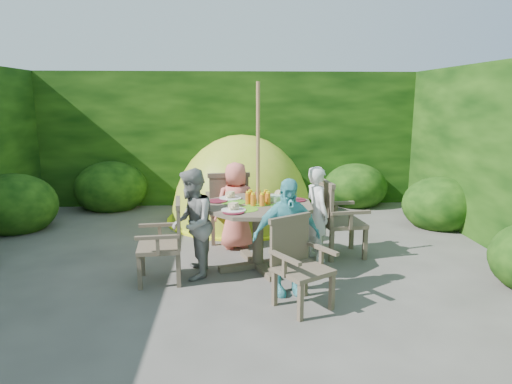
{
  "coord_description": "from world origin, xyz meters",
  "views": [
    {
      "loc": [
        0.0,
        -5.08,
        2.01
      ],
      "look_at": [
        0.33,
        0.56,
        0.85
      ],
      "focal_mm": 32.0,
      "sensor_mm": 36.0,
      "label": 1
    }
  ],
  "objects": [
    {
      "name": "garden_chair_right",
      "position": [
        1.37,
        0.52,
        0.51
      ],
      "size": [
        0.58,
        0.63,
        0.96
      ],
      "rotation": [
        0.0,
        0.0,
        1.69
      ],
      "color": "#44392C",
      "rests_on": "ground"
    },
    {
      "name": "child_front",
      "position": [
        0.58,
        -0.6,
        0.61
      ],
      "size": [
        0.76,
        0.42,
        1.23
      ],
      "primitive_type": "imported",
      "rotation": [
        0.0,
        0.0,
        0.17
      ],
      "color": "#51B6BF",
      "rests_on": "ground"
    },
    {
      "name": "ground",
      "position": [
        0.0,
        0.0,
        0.0
      ],
      "size": [
        60.0,
        60.0,
        0.0
      ],
      "primitive_type": "plane",
      "color": "#494641",
      "rests_on": "ground"
    },
    {
      "name": "hedge_enclosure",
      "position": [
        0.0,
        1.33,
        1.25
      ],
      "size": [
        9.0,
        9.0,
        2.5
      ],
      "color": "black",
      "rests_on": "ground"
    },
    {
      "name": "garden_chair_left",
      "position": [
        -0.71,
        -0.2,
        0.47
      ],
      "size": [
        0.52,
        0.57,
        0.88
      ],
      "rotation": [
        0.0,
        0.0,
        -1.47
      ],
      "color": "#44392C",
      "rests_on": "ground"
    },
    {
      "name": "garden_chair_front",
      "position": [
        0.66,
        -0.9,
        0.45
      ],
      "size": [
        0.67,
        0.65,
        0.85
      ],
      "rotation": [
        0.0,
        0.0,
        0.55
      ],
      "color": "#44392C",
      "rests_on": "ground"
    },
    {
      "name": "child_right",
      "position": [
        1.09,
        0.41,
        0.6
      ],
      "size": [
        0.39,
        0.5,
        1.19
      ],
      "primitive_type": "imported",
      "rotation": [
        0.0,
        0.0,
        1.85
      ],
      "color": "silver",
      "rests_on": "ground"
    },
    {
      "name": "patio_table",
      "position": [
        0.34,
        0.16,
        0.66
      ],
      "size": [
        1.71,
        1.71,
        0.95
      ],
      "rotation": [
        0.0,
        0.0,
        0.32
      ],
      "color": "#44392C",
      "rests_on": "ground"
    },
    {
      "name": "child_left",
      "position": [
        -0.43,
        -0.09,
        0.63
      ],
      "size": [
        0.48,
        0.61,
        1.25
      ],
      "primitive_type": "imported",
      "rotation": [
        0.0,
        0.0,
        -1.57
      ],
      "color": "gray",
      "rests_on": "ground"
    },
    {
      "name": "parasol_pole",
      "position": [
        0.33,
        0.16,
        1.1
      ],
      "size": [
        0.06,
        0.06,
        2.2
      ],
      "primitive_type": "cylinder",
      "rotation": [
        0.0,
        0.0,
        0.32
      ],
      "color": "olive",
      "rests_on": "ground"
    },
    {
      "name": "garden_chair_back",
      "position": [
        -0.03,
        1.19,
        0.52
      ],
      "size": [
        0.64,
        0.58,
        0.98
      ],
      "rotation": [
        0.0,
        0.0,
        3.25
      ],
      "color": "#44392C",
      "rests_on": "ground"
    },
    {
      "name": "dome_tent",
      "position": [
        0.2,
        2.38,
        0.0
      ],
      "size": [
        2.79,
        2.79,
        2.86
      ],
      "rotation": [
        0.0,
        0.0,
        0.21
      ],
      "color": "#9CB522",
      "rests_on": "ground"
    },
    {
      "name": "child_back",
      "position": [
        0.08,
        0.92,
        0.59
      ],
      "size": [
        0.65,
        0.5,
        1.18
      ],
      "primitive_type": "imported",
      "rotation": [
        0.0,
        0.0,
        3.37
      ],
      "color": "#E96F60",
      "rests_on": "ground"
    }
  ]
}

